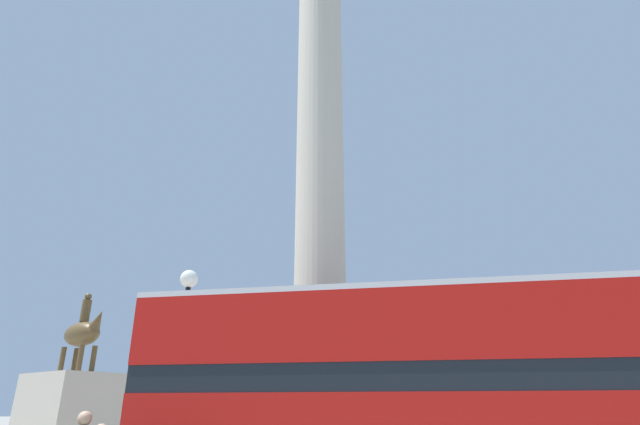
# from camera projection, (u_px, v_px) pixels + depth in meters

# --- Properties ---
(monument_column) EXTENTS (4.91, 4.91, 24.19)m
(monument_column) POSITION_uv_depth(u_px,v_px,m) (320.00, 194.00, 18.42)
(monument_column) COLOR #BCB29E
(monument_column) RESTS_ON ground_plane
(bus_a) EXTENTS (10.76, 3.52, 4.24)m
(bus_a) POSITION_uv_depth(u_px,v_px,m) (387.00, 384.00, 10.46)
(bus_a) COLOR #B7140F
(bus_a) RESTS_ON ground_plane
(equestrian_statue) EXTENTS (4.44, 4.10, 6.29)m
(equestrian_statue) POSITION_uv_depth(u_px,v_px,m) (69.00, 410.00, 18.97)
(equestrian_statue) COLOR #BCB29E
(equestrian_statue) RESTS_ON ground_plane
(street_lamp) EXTENTS (0.50, 0.50, 5.55)m
(street_lamp) POSITION_uv_depth(u_px,v_px,m) (183.00, 342.00, 13.56)
(street_lamp) COLOR black
(street_lamp) RESTS_ON ground_plane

